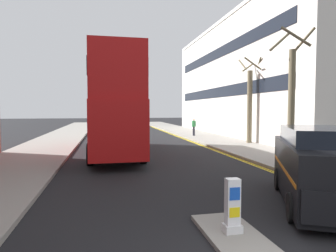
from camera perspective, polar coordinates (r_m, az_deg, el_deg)
sidewalk_right at (r=21.33m, az=13.11°, el=-3.73°), size 4.00×80.00×0.14m
sidewalk_left at (r=19.74m, az=-23.62°, el=-4.46°), size 4.00×80.00×0.14m
kerb_line_outer at (r=18.69m, az=9.87°, el=-4.87°), size 0.10×56.00×0.01m
kerb_line_inner at (r=18.63m, az=9.41°, el=-4.89°), size 0.10×56.00×0.01m
traffic_island at (r=6.55m, az=12.34°, el=-19.86°), size 1.10×2.20×0.10m
keep_left_bollard at (r=6.35m, az=12.41°, el=-15.23°), size 0.36×0.28×1.11m
double_decker_bus_away at (r=17.43m, az=-10.30°, el=4.53°), size 2.81×10.81×5.64m
taxi_minivan at (r=8.90m, az=27.66°, el=-7.12°), size 3.82×5.14×2.12m
pedestrian_far at (r=28.02m, az=5.03°, el=-0.14°), size 0.34×0.22×1.62m
street_tree_near at (r=14.59m, az=22.83°, el=4.90°), size 1.70×1.82×6.19m
street_tree_mid at (r=22.67m, az=15.57°, el=4.32°), size 1.58×1.44×6.25m
townhouse_terrace_right at (r=32.25m, az=18.03°, el=8.53°), size 10.08×28.00×11.39m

